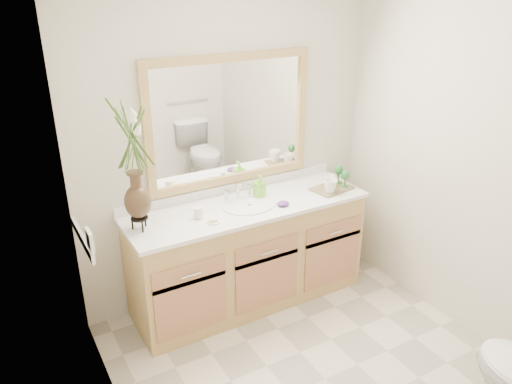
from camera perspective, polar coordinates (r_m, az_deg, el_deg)
floor at (r=3.45m, az=7.93°, el=-20.42°), size 2.60×2.60×0.00m
wall_back at (r=3.78m, az=-3.05°, el=5.22°), size 2.40×0.02×2.40m
wall_left at (r=2.29m, az=-15.24°, el=-8.62°), size 0.02×2.60×2.40m
wall_right at (r=3.60m, az=24.41°, el=2.12°), size 0.02×2.60×2.40m
vanity at (r=3.89m, az=-0.87°, el=-7.22°), size 1.80×0.55×0.80m
counter at (r=3.69m, az=-0.91°, el=-1.67°), size 1.84×0.57×0.03m
sink at (r=3.69m, az=-0.77°, el=-2.32°), size 0.38×0.34×0.23m
mirror at (r=3.71m, az=-2.96°, el=8.14°), size 1.32×0.04×0.97m
switch_plate at (r=3.05m, az=-18.46°, el=-5.22°), size 0.02×0.12×0.12m
flower_vase at (r=3.21m, az=-13.98°, el=5.02°), size 0.21×0.21×0.85m
tumbler at (r=3.49m, az=-6.61°, el=-2.36°), size 0.06×0.06×0.08m
soap_dish at (r=3.43m, az=-4.89°, el=-3.37°), size 0.09×0.09×0.03m
soap_bottle at (r=3.80m, az=0.40°, el=0.61°), size 0.07×0.08×0.15m
purple_dish at (r=3.67m, az=3.12°, el=-1.33°), size 0.11×0.10×0.03m
tray at (r=3.99m, az=8.67°, el=0.42°), size 0.35×0.26×0.02m
mug_left at (r=3.88m, az=8.48°, el=0.74°), size 0.14×0.13×0.11m
mug_right at (r=4.00m, az=8.42°, el=1.37°), size 0.13×0.13×0.10m
goblet_front at (r=3.98m, az=10.18°, el=1.83°), size 0.06×0.06×0.14m
goblet_back at (r=4.05m, az=9.43°, el=2.43°), size 0.07×0.07×0.15m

